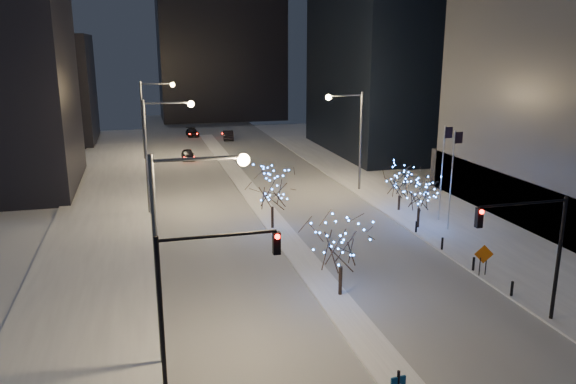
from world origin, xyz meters
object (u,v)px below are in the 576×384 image
object	(u,v)px
car_far	(192,132)
holiday_tree_median_near	(341,244)
car_mid	(228,135)
holiday_tree_plaza_far	(400,181)
street_lamp_w_near	(180,231)
construction_sign	(484,257)
street_lamp_east	(353,128)
car_near	(188,155)
holiday_tree_plaza_near	(420,194)
traffic_signal_east	(536,240)
street_lamp_w_mid	(158,141)
holiday_tree_median_far	(272,189)
traffic_signal_west	(197,284)
street_lamp_w_far	(150,109)

from	to	relation	value
car_far	holiday_tree_median_near	bearing A→B (deg)	-89.87
car_mid	holiday_tree_plaza_far	distance (m)	43.93
street_lamp_w_near	construction_sign	size ratio (longest dim) A/B	4.87
street_lamp_east	holiday_tree_median_near	distance (m)	25.31
car_near	car_mid	distance (m)	16.37
holiday_tree_plaza_near	car_mid	bearing A→B (deg)	99.48
street_lamp_w_near	holiday_tree_plaza_near	xyz separation A→B (m)	(19.88, 15.13, -3.54)
street_lamp_w_near	street_lamp_east	bearing A→B (deg)	55.81
street_lamp_east	traffic_signal_east	size ratio (longest dim) A/B	1.43
street_lamp_w_mid	street_lamp_east	size ratio (longest dim) A/B	1.00
car_near	holiday_tree_plaza_near	size ratio (longest dim) A/B	0.92
street_lamp_w_mid	holiday_tree_median_far	size ratio (longest dim) A/B	1.92
traffic_signal_west	traffic_signal_east	xyz separation A→B (m)	(17.38, 1.00, 0.00)
car_near	car_far	size ratio (longest dim) A/B	0.89
street_lamp_w_near	construction_sign	world-z (taller)	street_lamp_w_near
traffic_signal_east	car_near	distance (m)	51.52
car_far	holiday_tree_plaza_far	size ratio (longest dim) A/B	1.05
car_mid	construction_sign	world-z (taller)	construction_sign
car_near	car_far	world-z (taller)	car_near
street_lamp_w_near	car_mid	bearing A→B (deg)	79.33
car_mid	holiday_tree_median_far	distance (m)	45.25
street_lamp_w_mid	street_lamp_w_far	xyz separation A→B (m)	(0.00, 25.00, 0.00)
street_lamp_w_near	holiday_tree_median_near	xyz separation A→B (m)	(9.44, 4.78, -3.19)
street_lamp_w_near	street_lamp_east	distance (m)	33.85
street_lamp_east	traffic_signal_east	xyz separation A→B (m)	(-1.14, -29.00, -1.69)
street_lamp_w_near	holiday_tree_median_far	bearing A→B (deg)	64.91
street_lamp_w_mid	holiday_tree_median_near	xyz separation A→B (m)	(9.44, -20.22, -3.19)
street_lamp_w_near	holiday_tree_plaza_far	bearing A→B (deg)	44.28
street_lamp_w_far	holiday_tree_plaza_near	bearing A→B (deg)	-60.31
holiday_tree_plaza_near	construction_sign	bearing A→B (deg)	-93.68
holiday_tree_median_far	construction_sign	world-z (taller)	holiday_tree_median_far
street_lamp_east	car_near	bearing A→B (deg)	125.57
street_lamp_w_far	car_near	distance (m)	7.41
construction_sign	street_lamp_w_far	bearing A→B (deg)	127.03
car_mid	car_far	distance (m)	7.04
car_far	holiday_tree_median_near	xyz separation A→B (m)	(2.70, -63.09, 2.66)
car_far	holiday_tree_plaza_near	world-z (taller)	holiday_tree_plaza_near
construction_sign	traffic_signal_east	bearing A→B (deg)	-88.67
traffic_signal_west	holiday_tree_median_near	bearing A→B (deg)	37.20
holiday_tree_median_far	holiday_tree_plaza_near	distance (m)	11.81
holiday_tree_median_near	construction_sign	xyz separation A→B (m)	(9.80, 0.35, -1.92)
traffic_signal_west	car_near	world-z (taller)	traffic_signal_west
street_lamp_w_far	car_far	size ratio (longest dim) A/B	2.26
car_near	car_mid	size ratio (longest dim) A/B	0.88
holiday_tree_plaza_near	car_far	bearing A→B (deg)	103.99
car_near	holiday_tree_median_near	world-z (taller)	holiday_tree_median_near
holiday_tree_plaza_far	construction_sign	bearing A→B (deg)	-95.04
street_lamp_w_far	traffic_signal_west	world-z (taller)	street_lamp_w_far
street_lamp_w_far	holiday_tree_plaza_near	xyz separation A→B (m)	(19.88, -34.87, -3.54)
street_lamp_w_near	traffic_signal_west	bearing A→B (deg)	-76.04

